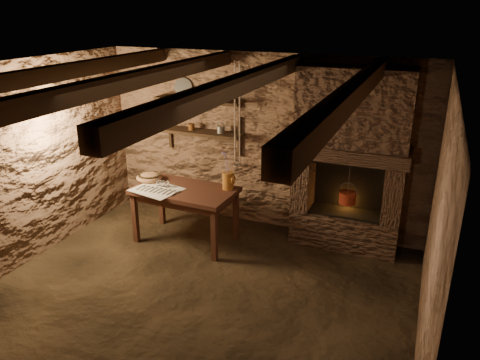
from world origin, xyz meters
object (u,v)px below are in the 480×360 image
at_px(stoneware_jug, 228,173).
at_px(wooden_bowl, 149,178).
at_px(iron_stockpot, 214,94).
at_px(work_table, 186,213).
at_px(red_pot, 348,197).

xyz_separation_m(stoneware_jug, wooden_bowl, (-1.10, -0.12, -0.18)).
bearing_deg(stoneware_jug, iron_stockpot, 131.99).
relative_size(work_table, red_pot, 2.47).
height_order(work_table, stoneware_jug, stoneware_jug).
distance_m(work_table, red_pot, 2.10).
xyz_separation_m(work_table, wooden_bowl, (-0.58, 0.09, 0.38)).
relative_size(work_table, iron_stockpot, 6.12).
height_order(wooden_bowl, red_pot, red_pot).
distance_m(work_table, stoneware_jug, 0.80).
height_order(stoneware_jug, red_pot, stoneware_jug).
distance_m(wooden_bowl, iron_stockpot, 1.42).
relative_size(wooden_bowl, iron_stockpot, 1.61).
distance_m(work_table, iron_stockpot, 1.63).
xyz_separation_m(work_table, iron_stockpot, (0.09, 0.74, 1.45)).
height_order(work_table, red_pot, red_pot).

